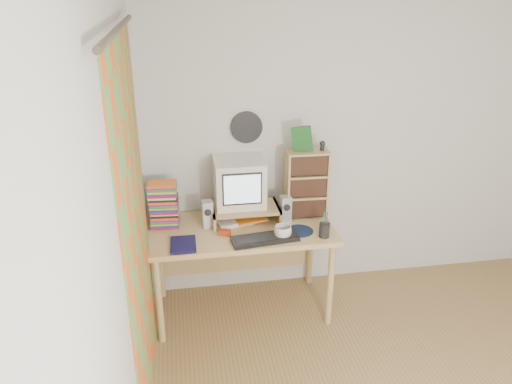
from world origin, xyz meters
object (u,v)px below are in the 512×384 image
object	(u,v)px
crt_monitor	(240,183)
cd_rack	(306,184)
diary	(170,244)
mug	(283,232)
keyboard	(265,239)
dvd_stack	(164,208)
desk	(240,239)

from	to	relation	value
crt_monitor	cd_rack	size ratio (longest dim) A/B	0.70
cd_rack	diary	xyz separation A→B (m)	(-1.07, -0.35, -0.25)
mug	diary	bearing A→B (deg)	179.41
keyboard	dvd_stack	xyz separation A→B (m)	(-0.71, 0.35, 0.13)
desk	mug	distance (m)	0.44
diary	mug	bearing A→B (deg)	0.49
cd_rack	mug	xyz separation A→B (m)	(-0.26, -0.35, -0.22)
desk	dvd_stack	distance (m)	0.63
crt_monitor	diary	distance (m)	0.72
keyboard	cd_rack	bearing A→B (deg)	36.24
mug	keyboard	bearing A→B (deg)	-174.91
keyboard	crt_monitor	bearing A→B (deg)	101.47
crt_monitor	diary	world-z (taller)	crt_monitor
crt_monitor	mug	bearing A→B (deg)	-54.96
desk	diary	xyz separation A→B (m)	(-0.53, -0.28, 0.16)
desk	cd_rack	world-z (taller)	cd_rack
mug	dvd_stack	bearing A→B (deg)	157.95
keyboard	diary	bearing A→B (deg)	171.52
desk	keyboard	xyz separation A→B (m)	(0.14, -0.30, 0.15)
dvd_stack	cd_rack	xyz separation A→B (m)	(1.10, 0.01, 0.12)
crt_monitor	cd_rack	world-z (taller)	cd_rack
keyboard	desk	bearing A→B (deg)	108.60
crt_monitor	keyboard	size ratio (longest dim) A/B	0.78
crt_monitor	keyboard	xyz separation A→B (m)	(0.13, -0.39, -0.28)
crt_monitor	mug	xyz separation A→B (m)	(0.26, -0.38, -0.25)
dvd_stack	crt_monitor	bearing A→B (deg)	7.88
keyboard	cd_rack	distance (m)	0.59
keyboard	mug	xyz separation A→B (m)	(0.13, 0.01, 0.03)
mug	cd_rack	bearing A→B (deg)	53.85
dvd_stack	mug	bearing A→B (deg)	-17.64
keyboard	dvd_stack	distance (m)	0.80
keyboard	diary	world-z (taller)	diary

